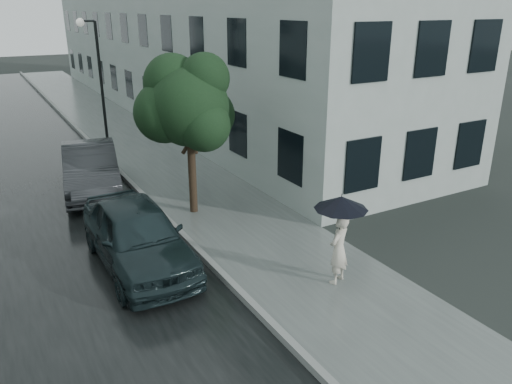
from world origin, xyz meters
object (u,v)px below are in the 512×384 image
lamp_post (97,77)px  car_far (91,168)px  car_near (137,235)px  street_tree (188,105)px  pedestrian (339,249)px

lamp_post → car_far: lamp_post is taller
car_near → car_far: bearing=88.0°
car_near → street_tree: bearing=46.1°
street_tree → car_near: size_ratio=1.01×
street_tree → lamp_post: bearing=94.1°
pedestrian → lamp_post: (-1.74, 13.67, 2.21)m
pedestrian → car_far: (-3.36, 8.55, -0.02)m
car_near → car_far: size_ratio=0.97×
lamp_post → car_near: (-1.80, -10.78, -2.23)m
lamp_post → car_near: 11.16m
lamp_post → car_far: 5.81m
street_tree → car_far: bearing=124.8°
car_far → pedestrian: bearing=-58.7°
car_far → street_tree: bearing=-45.3°
street_tree → lamp_post: 8.31m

